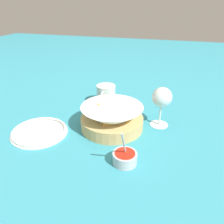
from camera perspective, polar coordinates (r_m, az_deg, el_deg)
ground_plane at (r=0.81m, az=1.42°, el=-3.47°), size 4.00×4.00×0.00m
food_basket at (r=0.78m, az=-0.04°, el=-1.66°), size 0.22×0.22×0.09m
sauce_cup at (r=0.63m, az=3.36°, el=-11.74°), size 0.08×0.07×0.13m
wine_glass at (r=0.78m, az=12.89°, el=3.43°), size 0.07×0.07×0.15m
beer_mug at (r=0.96m, az=-1.60°, el=4.33°), size 0.12×0.08×0.09m
side_plate at (r=0.80m, az=-18.45°, el=-4.84°), size 0.19×0.19×0.01m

